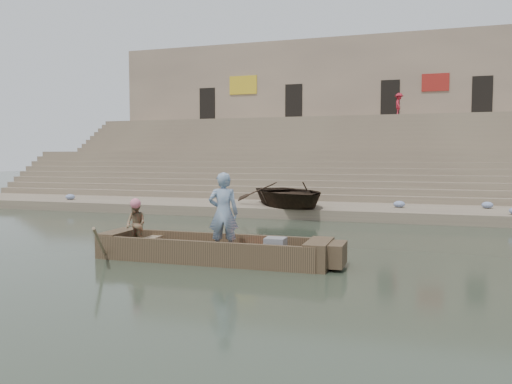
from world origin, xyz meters
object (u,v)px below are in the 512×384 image
at_px(standing_man, 223,213).
at_px(pedestrian, 399,105).
at_px(rowing_man, 136,224).
at_px(television, 275,246).
at_px(main_rowboat, 212,256).
at_px(beached_rowboat, 289,194).

distance_m(standing_man, pedestrian, 25.41).
relative_size(standing_man, rowing_man, 1.64).
relative_size(rowing_man, pedestrian, 0.73).
bearing_deg(television, standing_man, -170.83).
bearing_deg(television, pedestrian, 85.21).
xyz_separation_m(rowing_man, pedestrian, (5.60, 24.64, 5.19)).
distance_m(main_rowboat, rowing_man, 2.12).
xyz_separation_m(main_rowboat, beached_rowboat, (-0.38, 9.39, 0.81)).
bearing_deg(beached_rowboat, standing_man, -120.18).
xyz_separation_m(standing_man, pedestrian, (3.24, 24.74, 4.82)).
distance_m(standing_man, rowing_man, 2.39).
relative_size(standing_man, television, 4.11).
distance_m(main_rowboat, beached_rowboat, 9.43).
bearing_deg(pedestrian, standing_man, 172.11).
bearing_deg(main_rowboat, standing_man, -28.24).
distance_m(rowing_man, beached_rowboat, 9.61).
distance_m(standing_man, television, 1.41).
xyz_separation_m(rowing_man, beached_rowboat, (1.62, 9.48, 0.12)).
relative_size(rowing_man, beached_rowboat, 0.23).
bearing_deg(standing_man, beached_rowboat, -99.83).
height_order(main_rowboat, pedestrian, pedestrian).
bearing_deg(main_rowboat, rowing_man, -177.44).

